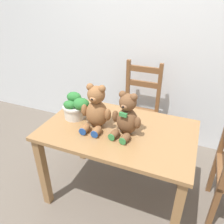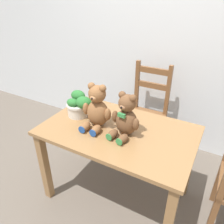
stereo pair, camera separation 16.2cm
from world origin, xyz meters
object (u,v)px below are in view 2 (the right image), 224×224
(teddy_bear_right, at_px, (126,118))
(potted_plant, at_px, (79,105))
(wooden_chair_behind, at_px, (146,113))
(teddy_bear_left, at_px, (97,109))

(teddy_bear_right, distance_m, potted_plant, 0.47)
(wooden_chair_behind, height_order, teddy_bear_left, teddy_bear_left)
(teddy_bear_left, height_order, potted_plant, teddy_bear_left)
(teddy_bear_left, xyz_separation_m, potted_plant, (-0.22, 0.06, -0.05))
(wooden_chair_behind, relative_size, teddy_bear_right, 3.05)
(wooden_chair_behind, bearing_deg, potted_plant, 63.57)
(wooden_chair_behind, relative_size, teddy_bear_left, 2.87)
(teddy_bear_right, bearing_deg, teddy_bear_left, 9.01)
(wooden_chair_behind, height_order, potted_plant, wooden_chair_behind)
(wooden_chair_behind, distance_m, potted_plant, 0.86)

